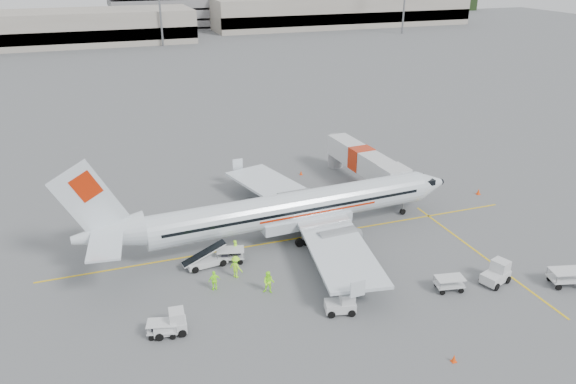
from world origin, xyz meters
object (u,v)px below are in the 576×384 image
at_px(tug_fore, 496,273).
at_px(aircraft, 294,188).
at_px(tug_mid, 340,302).
at_px(belt_loader, 206,253).
at_px(jet_bridge, 361,166).
at_px(tug_aft, 170,323).

bearing_deg(tug_fore, aircraft, 113.66).
bearing_deg(tug_mid, belt_loader, 141.85).
distance_m(jet_bridge, tug_mid, 24.81).
xyz_separation_m(tug_mid, tug_aft, (-11.90, 1.70, 0.03)).
height_order(tug_mid, tug_aft, tug_aft).
xyz_separation_m(aircraft, tug_aft, (-12.85, -10.54, -3.93)).
bearing_deg(jet_bridge, tug_aft, -144.33).
bearing_deg(tug_mid, aircraft, 98.95).
bearing_deg(tug_aft, tug_fore, -0.34).
height_order(jet_bridge, tug_aft, jet_bridge).
bearing_deg(aircraft, tug_mid, -97.51).
xyz_separation_m(aircraft, tug_mid, (-0.95, -12.25, -3.96)).
distance_m(aircraft, belt_loader, 9.70).
bearing_deg(jet_bridge, tug_fore, -91.70).
relative_size(belt_loader, tug_aft, 1.99).
xyz_separation_m(tug_fore, tug_aft, (-24.95, 2.26, -0.05)).
xyz_separation_m(jet_bridge, tug_mid, (-12.33, -21.50, -1.25)).
distance_m(tug_fore, tug_mid, 13.06).
bearing_deg(tug_fore, jet_bridge, 72.15).
xyz_separation_m(belt_loader, tug_aft, (-4.22, -7.97, -0.34)).
relative_size(aircraft, jet_bridge, 2.19).
distance_m(aircraft, tug_fore, 18.04).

